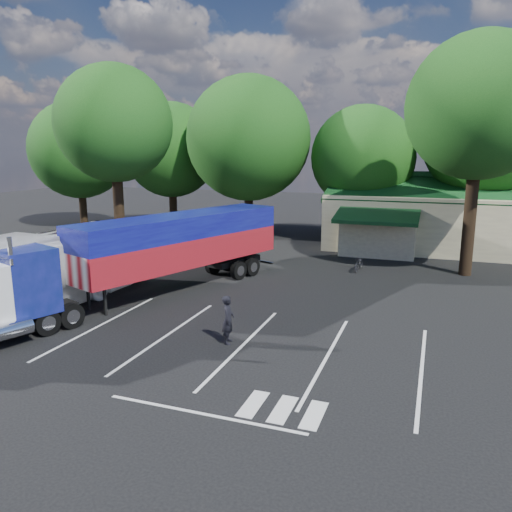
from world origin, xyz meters
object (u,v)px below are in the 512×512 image
(silver_sedan, at_px, (470,246))
(bicycle, at_px, (359,264))
(tour_bus, at_px, (35,274))
(semi_truck, at_px, (142,253))
(woman, at_px, (228,319))

(silver_sedan, bearing_deg, bicycle, 146.64)
(bicycle, xyz_separation_m, tour_bus, (-12.50, -12.73, 1.31))
(semi_truck, relative_size, woman, 10.32)
(woman, relative_size, silver_sedan, 0.39)
(woman, xyz_separation_m, bicycle, (2.91, 13.23, -0.47))
(bicycle, distance_m, tour_bus, 17.89)
(semi_truck, distance_m, tour_bus, 4.79)
(bicycle, relative_size, tour_bus, 0.14)
(bicycle, bearing_deg, tour_bus, -130.22)
(semi_truck, distance_m, woman, 7.31)
(semi_truck, xyz_separation_m, woman, (6.12, -3.76, -1.39))
(semi_truck, bearing_deg, woman, -11.41)
(woman, distance_m, silver_sedan, 22.06)
(woman, xyz_separation_m, tour_bus, (-9.59, 0.51, 0.83))
(bicycle, bearing_deg, woman, -98.12)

